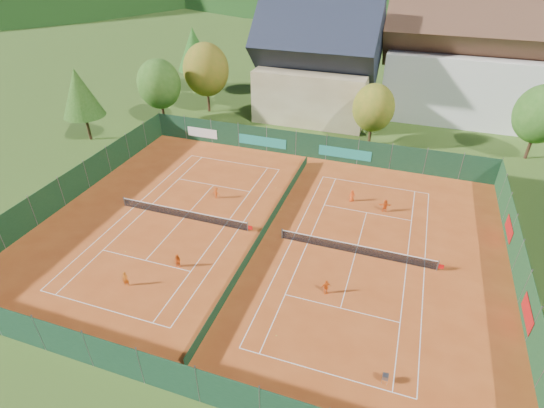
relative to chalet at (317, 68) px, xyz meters
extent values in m
plane|color=#325119|center=(3.00, -30.00, -6.64)|extent=(600.00, 600.00, 0.00)
cube|color=#B3481A|center=(3.00, -30.00, -6.62)|extent=(40.00, 32.00, 0.01)
cube|color=white|center=(-5.00, -18.12, -6.61)|extent=(10.97, 0.06, 0.00)
cube|color=white|center=(-5.00, -41.88, -6.61)|extent=(10.97, 0.06, 0.00)
cube|color=white|center=(-10.48, -30.00, -6.61)|extent=(0.06, 23.77, 0.00)
cube|color=white|center=(0.49, -30.00, -6.61)|extent=(0.06, 23.77, 0.00)
cube|color=white|center=(-9.12, -30.00, -6.61)|extent=(0.06, 23.77, 0.00)
cube|color=white|center=(-0.88, -30.00, -6.61)|extent=(0.06, 23.77, 0.00)
cube|color=white|center=(-5.00, -23.60, -6.61)|extent=(8.23, 0.06, 0.00)
cube|color=white|center=(-5.00, -36.40, -6.61)|extent=(8.23, 0.06, 0.00)
cube|color=white|center=(-5.00, -30.00, -6.61)|extent=(0.06, 12.80, 0.00)
cube|color=white|center=(11.00, -18.12, -6.61)|extent=(10.97, 0.06, 0.00)
cube|color=white|center=(11.00, -41.88, -6.61)|extent=(10.97, 0.06, 0.00)
cube|color=white|center=(5.51, -30.00, -6.61)|extent=(0.06, 23.77, 0.00)
cube|color=white|center=(16.48, -30.00, -6.61)|extent=(0.06, 23.77, 0.00)
cube|color=white|center=(6.88, -30.00, -6.61)|extent=(0.06, 23.77, 0.00)
cube|color=white|center=(15.12, -30.00, -6.61)|extent=(0.06, 23.77, 0.00)
cube|color=white|center=(11.00, -23.60, -6.61)|extent=(8.23, 0.06, 0.00)
cube|color=white|center=(11.00, -36.40, -6.61)|extent=(8.23, 0.06, 0.00)
cube|color=white|center=(11.00, -30.00, -6.61)|extent=(0.06, 12.80, 0.00)
cylinder|color=#59595B|center=(-11.40, -30.00, -6.11)|extent=(0.10, 0.10, 1.02)
cylinder|color=#59595B|center=(1.40, -30.00, -6.11)|extent=(0.10, 0.10, 1.02)
cube|color=black|center=(-5.00, -30.00, -6.16)|extent=(12.80, 0.02, 0.86)
cube|color=white|center=(-5.00, -30.00, -5.73)|extent=(12.80, 0.04, 0.06)
cube|color=red|center=(1.65, -30.00, -6.17)|extent=(0.40, 0.04, 0.40)
cylinder|color=#59595B|center=(4.60, -30.00, -6.11)|extent=(0.10, 0.10, 1.02)
cylinder|color=#59595B|center=(17.40, -30.00, -6.11)|extent=(0.10, 0.10, 1.02)
cube|color=black|center=(11.00, -30.00, -6.16)|extent=(12.80, 0.02, 0.86)
cube|color=white|center=(11.00, -30.00, -5.73)|extent=(12.80, 0.04, 0.06)
cube|color=red|center=(17.65, -30.00, -6.17)|extent=(0.40, 0.04, 0.40)
cube|color=#13361D|center=(3.00, -30.00, -6.12)|extent=(0.03, 28.80, 1.00)
cube|color=#12321E|center=(3.00, -14.00, -5.12)|extent=(40.00, 0.04, 3.00)
cube|color=teal|center=(-3.00, -14.06, -5.42)|extent=(6.00, 0.03, 1.20)
cube|color=teal|center=(7.00, -14.06, -5.42)|extent=(6.00, 0.03, 1.20)
cube|color=silver|center=(-11.00, -14.06, -5.42)|extent=(4.00, 0.03, 1.20)
cube|color=#133521|center=(3.00, -46.00, -5.12)|extent=(40.00, 0.04, 3.00)
cube|color=#14371B|center=(-17.00, -30.00, -5.12)|extent=(0.04, 32.00, 3.00)
cube|color=#163D1E|center=(23.00, -30.00, -5.12)|extent=(0.04, 32.00, 3.00)
cube|color=#B21414|center=(22.94, -34.00, -5.42)|extent=(0.03, 3.00, 1.20)
cube|color=#B21414|center=(22.94, -24.00, -5.42)|extent=(0.03, 3.00, 1.20)
cube|color=beige|center=(0.00, 0.00, -3.12)|extent=(15.00, 12.00, 7.00)
cube|color=#1E2333|center=(0.00, 0.00, 3.38)|extent=(16.20, 12.00, 12.00)
cube|color=silver|center=(19.00, 6.00, -2.12)|extent=(20.00, 11.00, 9.00)
cube|color=brown|center=(19.00, 6.00, 5.13)|extent=(21.60, 11.00, 11.00)
cylinder|color=#482D19|center=(-19.00, -10.00, -5.22)|extent=(0.36, 0.36, 2.80)
ellipsoid|color=#2E5D1A|center=(-19.00, -10.00, -1.22)|extent=(5.72, 5.72, 6.58)
cylinder|color=#442818|center=(-15.00, -4.00, -5.05)|extent=(0.36, 0.36, 3.15)
ellipsoid|color=olive|center=(-15.00, -4.00, -0.55)|extent=(6.44, 6.44, 7.40)
cylinder|color=#412D17|center=(-21.00, 4.00, -4.87)|extent=(0.36, 0.36, 3.50)
cone|color=#1F5819|center=(-21.00, 4.00, 0.13)|extent=(5.60, 5.60, 6.50)
cylinder|color=#412B17|center=(9.00, -8.00, -5.40)|extent=(0.36, 0.36, 2.45)
ellipsoid|color=olive|center=(9.00, -8.00, -1.90)|extent=(5.01, 5.01, 5.76)
cylinder|color=#432818|center=(27.00, -6.00, -5.22)|extent=(0.36, 0.36, 2.80)
ellipsoid|color=#2C5F1B|center=(27.00, -6.00, -1.22)|extent=(5.72, 5.72, 6.58)
cylinder|color=#482F19|center=(-25.00, -18.00, -5.05)|extent=(0.36, 0.36, 3.15)
cone|color=#285217|center=(-25.00, -18.00, -0.55)|extent=(5.04, 5.04, 5.85)
cylinder|color=#4A2D1A|center=(29.00, 10.00, -4.87)|extent=(0.36, 0.36, 3.50)
ellipsoid|color=olive|center=(29.00, 10.00, 0.13)|extent=(7.15, 7.15, 8.22)
ellipsoid|color=black|center=(13.00, 270.00, -48.97)|extent=(440.00, 440.00, 242.00)
cylinder|color=slate|center=(14.44, -41.54, -6.22)|extent=(0.02, 0.02, 0.80)
cylinder|color=slate|center=(14.74, -41.54, -6.22)|extent=(0.02, 0.02, 0.80)
cylinder|color=slate|center=(14.44, -41.24, -6.22)|extent=(0.02, 0.02, 0.80)
cylinder|color=slate|center=(14.74, -41.24, -6.22)|extent=(0.02, 0.02, 0.80)
cube|color=slate|center=(14.59, -41.39, -6.07)|extent=(0.34, 0.34, 0.30)
ellipsoid|color=#CCD833|center=(14.59, -41.39, -6.04)|extent=(0.28, 0.28, 0.16)
sphere|color=#CCD833|center=(-7.18, -36.00, -6.59)|extent=(0.07, 0.07, 0.07)
sphere|color=#CCD833|center=(7.45, -40.19, -6.59)|extent=(0.07, 0.07, 0.07)
sphere|color=#CCD833|center=(3.18, -25.83, -6.59)|extent=(0.07, 0.07, 0.07)
sphere|color=#CCD833|center=(1.39, -22.01, -6.59)|extent=(0.07, 0.07, 0.07)
imported|color=#D45F12|center=(-4.69, -39.33, -5.98)|extent=(0.55, 0.45, 1.29)
imported|color=#E55614|center=(-2.03, -36.26, -5.99)|extent=(0.64, 0.50, 1.28)
imported|color=#D64C13|center=(-3.63, -25.81, -6.02)|extent=(0.82, 0.52, 1.21)
imported|color=orange|center=(9.65, -35.29, -6.00)|extent=(0.77, 0.68, 1.25)
imported|color=#E74A14|center=(9.26, -22.03, -6.00)|extent=(0.72, 0.62, 1.25)
imported|color=#EC5614|center=(12.54, -22.85, -5.98)|extent=(1.25, 0.63, 1.29)
camera|label=1|loc=(13.25, -58.05, 15.89)|focal=28.00mm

